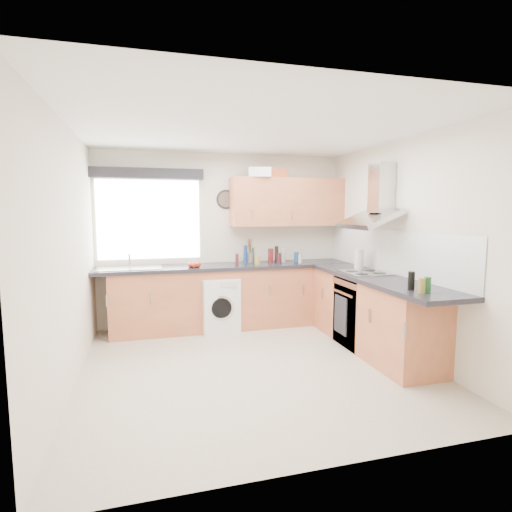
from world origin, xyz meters
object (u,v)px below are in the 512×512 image
object	(u,v)px
oven	(364,312)
upper_cabinets	(288,202)
extractor_hood	(375,203)
washing_machine	(218,304)

from	to	relation	value
oven	upper_cabinets	distance (m)	1.99
extractor_hood	upper_cabinets	xyz separation A→B (m)	(-0.65, 1.33, 0.03)
oven	upper_cabinets	bearing A→B (deg)	112.54
oven	upper_cabinets	xyz separation A→B (m)	(-0.55, 1.32, 1.38)
extractor_hood	oven	bearing A→B (deg)	180.00
extractor_hood	upper_cabinets	bearing A→B (deg)	116.13
upper_cabinets	washing_machine	world-z (taller)	upper_cabinets
upper_cabinets	washing_machine	size ratio (longest dim) A/B	2.27
upper_cabinets	oven	bearing A→B (deg)	-67.46
oven	extractor_hood	world-z (taller)	extractor_hood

